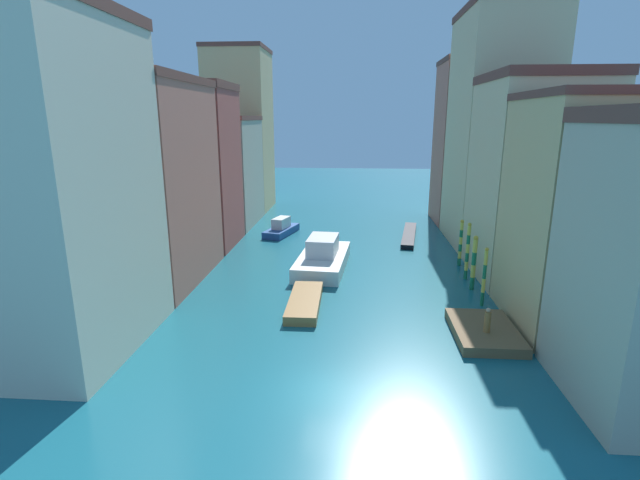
% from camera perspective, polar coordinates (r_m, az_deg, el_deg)
% --- Properties ---
extents(ground_plane, '(154.00, 154.00, 0.00)m').
position_cam_1_polar(ground_plane, '(45.61, 2.83, -1.18)').
color(ground_plane, '#196070').
extents(building_left_0, '(7.97, 10.70, 17.90)m').
position_cam_1_polar(building_left_0, '(28.08, -30.13, 5.61)').
color(building_left_0, beige).
rests_on(building_left_0, ground).
extents(building_left_1, '(7.97, 12.11, 15.46)m').
position_cam_1_polar(building_left_1, '(38.14, -20.36, 6.69)').
color(building_left_1, '#C6705B').
rests_on(building_left_1, ground).
extents(building_left_2, '(7.97, 8.05, 15.71)m').
position_cam_1_polar(building_left_2, '(47.79, -15.22, 8.67)').
color(building_left_2, '#B25147').
rests_on(building_left_2, ground).
extents(building_left_3, '(7.97, 11.05, 12.69)m').
position_cam_1_polar(building_left_3, '(57.36, -11.86, 8.26)').
color(building_left_3, '#BCB299').
rests_on(building_left_3, ground).
extents(building_left_4, '(7.97, 8.82, 21.52)m').
position_cam_1_polar(building_left_4, '(66.59, -9.70, 13.01)').
color(building_left_4, '#DBB77A').
rests_on(building_left_4, ground).
extents(building_right_1, '(7.97, 8.75, 13.93)m').
position_cam_1_polar(building_right_1, '(31.76, 29.90, 2.82)').
color(building_right_1, '#DBB77A').
rests_on(building_right_1, ground).
extents(building_right_2, '(7.97, 9.76, 15.74)m').
position_cam_1_polar(building_right_2, '(40.10, 24.48, 6.84)').
color(building_right_2, beige).
rests_on(building_right_2, ground).
extents(building_right_3, '(7.97, 11.30, 22.47)m').
position_cam_1_polar(building_right_3, '(49.86, 20.78, 12.38)').
color(building_right_3, beige).
rests_on(building_right_3, ground).
extents(building_right_4, '(7.97, 8.30, 19.07)m').
position_cam_1_polar(building_right_4, '(59.66, 17.94, 11.19)').
color(building_right_4, '#C6705B').
rests_on(building_right_4, ground).
extents(waterfront_dock, '(3.59, 5.41, 0.58)m').
position_cam_1_polar(waterfront_dock, '(29.54, 19.41, -10.48)').
color(waterfront_dock, brown).
rests_on(waterfront_dock, ground).
extents(person_on_dock, '(0.36, 0.36, 1.46)m').
position_cam_1_polar(person_on_dock, '(28.56, 19.75, -9.27)').
color(person_on_dock, olive).
rests_on(person_on_dock, waterfront_dock).
extents(mooring_pole_0, '(0.27, 0.27, 4.13)m').
position_cam_1_polar(mooring_pole_0, '(33.39, 19.41, -4.21)').
color(mooring_pole_0, '#197247').
rests_on(mooring_pole_0, ground).
extents(mooring_pole_1, '(0.36, 0.36, 4.16)m').
position_cam_1_polar(mooring_pole_1, '(36.29, 18.26, -2.58)').
color(mooring_pole_1, '#197247').
rests_on(mooring_pole_1, ground).
extents(mooring_pole_2, '(0.30, 0.30, 4.60)m').
position_cam_1_polar(mooring_pole_2, '(38.44, 17.56, -1.25)').
color(mooring_pole_2, '#197247').
rests_on(mooring_pole_2, ground).
extents(mooring_pole_3, '(0.31, 0.31, 4.08)m').
position_cam_1_polar(mooring_pole_3, '(41.96, 16.79, -0.25)').
color(mooring_pole_3, '#197247').
rests_on(mooring_pole_3, ground).
extents(vaporetto_white, '(4.55, 9.48, 2.72)m').
position_cam_1_polar(vaporetto_white, '(39.86, 0.34, -2.12)').
color(vaporetto_white, white).
rests_on(vaporetto_white, ground).
extents(gondola_black, '(2.78, 10.50, 0.49)m').
position_cam_1_polar(gondola_black, '(51.19, 10.82, 0.61)').
color(gondola_black, black).
rests_on(gondola_black, ground).
extents(motorboat_0, '(2.12, 6.60, 0.62)m').
position_cam_1_polar(motorboat_0, '(32.05, -1.88, -7.56)').
color(motorboat_0, olive).
rests_on(motorboat_0, ground).
extents(motorboat_1, '(3.47, 5.93, 1.88)m').
position_cam_1_polar(motorboat_1, '(51.59, -4.75, 1.40)').
color(motorboat_1, '#234C93').
rests_on(motorboat_1, ground).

